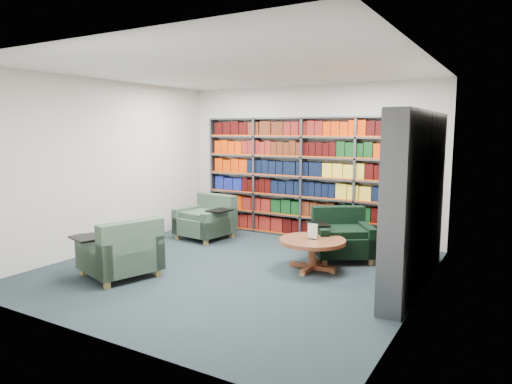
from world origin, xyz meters
The scene contains 7 objects.
room_shell centered at (0.00, 0.00, 1.40)m, with size 5.02×5.02×2.82m.
bookshelf_back centered at (0.00, 2.34, 1.10)m, with size 4.00×0.28×2.20m.
bookshelf_right centered at (2.34, 0.60, 1.10)m, with size 0.28×2.50×2.20m.
chair_teal_left centered at (-1.50, 1.40, 0.31)m, with size 1.06×0.95×0.78m.
chair_green_right centered at (1.09, 1.37, 0.31)m, with size 1.17×1.17×0.77m.
chair_teal_front centered at (-1.13, -1.05, 0.33)m, with size 1.11×1.17×0.81m.
coffee_table centered at (0.96, 0.55, 0.36)m, with size 0.94×0.94×0.66m.
Camera 1 is at (3.45, -5.32, 1.99)m, focal length 32.00 mm.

